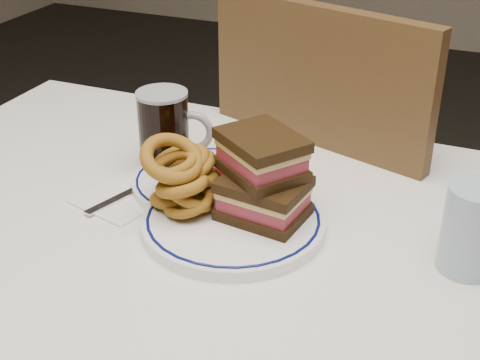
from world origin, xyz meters
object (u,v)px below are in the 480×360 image
at_px(beer_mug, 166,131).
at_px(far_plate, 203,181).
at_px(main_plate, 233,221).
at_px(chair_far, 343,201).
at_px(reuben_sandwich, 263,176).

xyz_separation_m(beer_mug, far_plate, (0.09, -0.03, -0.07)).
bearing_deg(main_plate, far_plate, 134.69).
bearing_deg(chair_far, main_plate, -97.78).
distance_m(reuben_sandwich, far_plate, 0.17).
bearing_deg(beer_mug, main_plate, -35.15).
distance_m(chair_far, beer_mug, 0.50).
distance_m(beer_mug, far_plate, 0.11).
distance_m(main_plate, far_plate, 0.14).
bearing_deg(main_plate, reuben_sandwich, 37.10).
xyz_separation_m(chair_far, reuben_sandwich, (-0.03, -0.44, 0.28)).
height_order(main_plate, far_plate, main_plate).
xyz_separation_m(chair_far, main_plate, (-0.06, -0.47, 0.21)).
relative_size(chair_far, main_plate, 3.56).
bearing_deg(reuben_sandwich, far_plate, 152.05).
distance_m(reuben_sandwich, beer_mug, 0.24).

